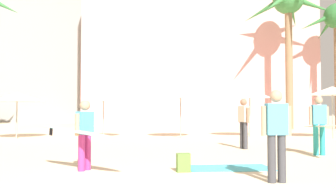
# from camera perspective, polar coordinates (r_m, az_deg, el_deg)

# --- Properties ---
(hotel_pink) EXTENTS (18.23, 8.59, 17.43)m
(hotel_pink) POSITION_cam_1_polar(r_m,az_deg,el_deg) (32.77, 4.41, 10.73)
(hotel_pink) COLOR pink
(hotel_pink) RESTS_ON ground
(palm_tree_left) EXTENTS (6.29, 6.28, 10.05)m
(palm_tree_left) POSITION_cam_1_polar(r_m,az_deg,el_deg) (27.20, 18.34, 12.40)
(palm_tree_left) COLOR #896B4C
(palm_tree_left) RESTS_ON ground
(cafe_umbrella_0) EXTENTS (2.52, 2.52, 2.18)m
(cafe_umbrella_0) POSITION_cam_1_polar(r_m,az_deg,el_deg) (18.66, -22.51, -0.33)
(cafe_umbrella_0) COLOR gray
(cafe_umbrella_0) RESTS_ON ground
(cafe_umbrella_1) EXTENTS (2.20, 2.20, 2.40)m
(cafe_umbrella_1) POSITION_cam_1_polar(r_m,az_deg,el_deg) (17.62, 1.98, 0.23)
(cafe_umbrella_1) COLOR gray
(cafe_umbrella_1) RESTS_ON ground
(cafe_umbrella_2) EXTENTS (2.14, 2.14, 2.32)m
(cafe_umbrella_2) POSITION_cam_1_polar(r_m,az_deg,el_deg) (17.91, -10.04, -0.13)
(cafe_umbrella_2) COLOR gray
(cafe_umbrella_2) RESTS_ON ground
(cafe_umbrella_3) EXTENTS (2.22, 2.22, 2.46)m
(cafe_umbrella_3) POSITION_cam_1_polar(r_m,az_deg,el_deg) (19.01, 24.28, 0.54)
(cafe_umbrella_3) COLOR gray
(cafe_umbrella_3) RESTS_ON ground
(cafe_umbrella_4) EXTENTS (2.19, 2.19, 2.37)m
(cafe_umbrella_4) POSITION_cam_1_polar(r_m,az_deg,el_deg) (18.67, 12.63, 0.13)
(cafe_umbrella_4) COLOR gray
(cafe_umbrella_4) RESTS_ON ground
(beach_towel) EXTENTS (2.05, 1.16, 0.01)m
(beach_towel) POSITION_cam_1_polar(r_m,az_deg,el_deg) (9.03, 9.60, -11.24)
(beach_towel) COLOR #4CC6D6
(beach_towel) RESTS_ON ground
(backpack) EXTENTS (0.33, 0.28, 0.42)m
(backpack) POSITION_cam_1_polar(r_m,az_deg,el_deg) (8.39, 2.40, -10.63)
(backpack) COLOR #5E893A
(backpack) RESTS_ON ground
(person_far_left) EXTENTS (0.60, 2.81, 1.80)m
(person_far_left) POSITION_cam_1_polar(r_m,az_deg,el_deg) (11.99, 22.69, -4.25)
(person_far_left) COLOR teal
(person_far_left) RESTS_ON ground
(person_far_right) EXTENTS (2.39, 1.84, 1.62)m
(person_far_right) POSITION_cam_1_polar(r_m,az_deg,el_deg) (8.59, -13.05, -5.74)
(person_far_right) COLOR #B7337F
(person_far_right) RESTS_ON ground
(person_near_left) EXTENTS (0.61, 0.26, 1.80)m
(person_near_left) POSITION_cam_1_polar(r_m,az_deg,el_deg) (7.42, 16.57, -5.55)
(person_near_left) COLOR #3D3D42
(person_near_left) RESTS_ON ground
(person_near_right) EXTENTS (0.36, 0.59, 1.77)m
(person_near_right) POSITION_cam_1_polar(r_m,az_deg,el_deg) (13.18, 11.73, -4.11)
(person_near_right) COLOR #3D3D42
(person_near_right) RESTS_ON ground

